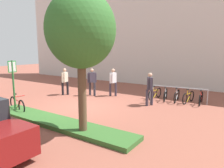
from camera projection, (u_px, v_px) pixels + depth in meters
name	position (u px, v px, depth m)	size (l,w,h in m)	color
ground_plane	(80.00, 107.00, 10.67)	(60.00, 60.00, 0.00)	brown
building_facade	(152.00, 23.00, 17.04)	(28.00, 1.20, 10.00)	silver
planter_strip	(56.00, 122.00, 8.18)	(7.00, 1.10, 0.16)	#336028
tree_sidewalk	(81.00, 31.00, 6.65)	(2.26, 2.26, 4.75)	brown
parking_sign_post	(13.00, 79.00, 9.46)	(0.08, 0.36, 2.41)	#2D7238
bike_at_sign	(17.00, 105.00, 9.76)	(1.66, 0.47, 0.86)	black
bike_rack_cluster	(177.00, 95.00, 11.75)	(3.20, 1.76, 0.83)	#99999E
bollard_steel	(152.00, 95.00, 11.37)	(0.16, 0.16, 0.90)	#ADADB2
person_suited_dark	(92.00, 80.00, 13.19)	(0.52, 0.54, 1.72)	#2D2D38
person_suited_navy	(150.00, 87.00, 10.79)	(0.42, 0.53, 1.72)	#383342
person_shirt_blue	(65.00, 80.00, 13.36)	(0.34, 0.59, 1.72)	black
person_shirt_white	(113.00, 81.00, 13.03)	(0.44, 0.61, 1.72)	#383342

